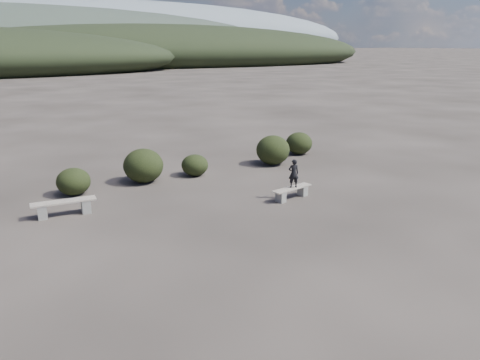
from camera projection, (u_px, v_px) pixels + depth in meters
ground at (288, 260)px, 11.58m from camera, size 1200.00×1200.00×0.00m
bench_left at (64, 207)px, 14.52m from camera, size 1.95×0.49×0.48m
bench_right at (292, 192)px, 16.12m from camera, size 1.66×0.68×0.41m
seated_person at (294, 173)px, 15.97m from camera, size 0.41×0.33×0.99m
shrub_a at (73, 181)px, 16.50m from camera, size 1.18×1.18×0.97m
shrub_b at (143, 166)px, 17.97m from camera, size 1.53×1.53×1.31m
shrub_c at (195, 165)px, 18.94m from camera, size 1.09×1.09×0.87m
shrub_d at (273, 150)px, 20.67m from camera, size 1.48×1.48×1.30m
shrub_e at (299, 143)px, 22.66m from camera, size 1.28×1.28×1.07m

